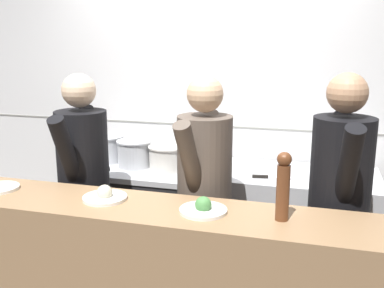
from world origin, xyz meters
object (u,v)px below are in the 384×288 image
at_px(sauce_pot, 134,153).
at_px(chefs_knife, 275,177).
at_px(oven_range, 138,217).
at_px(stock_pot, 107,148).
at_px(braising_pot, 167,157).
at_px(chef_line, 339,204).
at_px(pepper_mill, 283,185).
at_px(plated_dish_appetiser, 105,196).
at_px(plated_dish_dessert, 203,208).
at_px(chef_sous, 204,194).
at_px(chef_head_cook, 84,184).

distance_m(sauce_pot, chefs_knife, 1.10).
bearing_deg(oven_range, stock_pot, 168.11).
xyz_separation_m(oven_range, braising_pot, (0.27, -0.04, 0.53)).
bearing_deg(chef_line, sauce_pot, 152.89).
height_order(braising_pot, pepper_mill, pepper_mill).
bearing_deg(oven_range, plated_dish_appetiser, -76.29).
xyz_separation_m(sauce_pot, braising_pot, (0.27, -0.01, -0.01)).
bearing_deg(stock_pot, plated_dish_dessert, -46.26).
bearing_deg(plated_dish_appetiser, chef_sous, 44.37).
relative_size(oven_range, plated_dish_dessert, 3.74).
height_order(plated_dish_appetiser, chef_line, chef_line).
xyz_separation_m(sauce_pot, chefs_knife, (1.09, -0.11, -0.07)).
xyz_separation_m(chefs_knife, plated_dish_dessert, (-0.27, -0.95, 0.10)).
bearing_deg(chefs_knife, plated_dish_appetiser, -132.23).
bearing_deg(braising_pot, stock_pot, 169.74).
bearing_deg(chef_head_cook, stock_pot, 100.72).
height_order(pepper_mill, chef_sous, chef_sous).
distance_m(braising_pot, chef_sous, 0.73).
height_order(stock_pot, plated_dish_dessert, stock_pot).
height_order(chefs_knife, plated_dish_dessert, plated_dish_dessert).
xyz_separation_m(sauce_pot, chef_line, (1.50, -0.58, -0.05)).
relative_size(chef_sous, chef_line, 0.98).
xyz_separation_m(plated_dish_dessert, chef_sous, (-0.11, 0.47, -0.10)).
relative_size(braising_pot, chef_head_cook, 0.17).
height_order(sauce_pot, plated_dish_dessert, sauce_pot).
bearing_deg(plated_dish_appetiser, oven_range, 103.71).
height_order(sauce_pot, plated_dish_appetiser, sauce_pot).
bearing_deg(pepper_mill, chef_line, 58.98).
bearing_deg(chef_head_cook, plated_dish_appetiser, -52.20).
height_order(plated_dish_dessert, chef_line, chef_line).
bearing_deg(stock_pot, chef_sous, -34.51).
bearing_deg(braising_pot, sauce_pot, 177.86).
bearing_deg(plated_dish_appetiser, chef_head_cook, 130.89).
xyz_separation_m(chefs_knife, pepper_mill, (0.12, -0.94, 0.26)).
xyz_separation_m(plated_dish_appetiser, pepper_mill, (0.95, -0.02, 0.16)).
relative_size(pepper_mill, chef_sous, 0.21).
xyz_separation_m(oven_range, chef_sous, (0.71, -0.62, 0.48)).
distance_m(stock_pot, chef_sous, 1.20).
bearing_deg(sauce_pot, oven_range, 77.53).
relative_size(pepper_mill, chef_head_cook, 0.21).
distance_m(chefs_knife, chef_head_cook, 1.29).
distance_m(chef_sous, chef_line, 0.79).
distance_m(chef_head_cook, chef_sous, 0.82).
height_order(sauce_pot, chefs_knife, sauce_pot).
bearing_deg(braising_pot, plated_dish_dessert, -62.16).
xyz_separation_m(oven_range, pepper_mill, (1.21, -1.08, 0.73)).
bearing_deg(braising_pot, oven_range, 171.46).
distance_m(chef_head_cook, chef_line, 1.60).
distance_m(braising_pot, chefs_knife, 0.83).
height_order(chef_sous, chef_line, chef_line).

